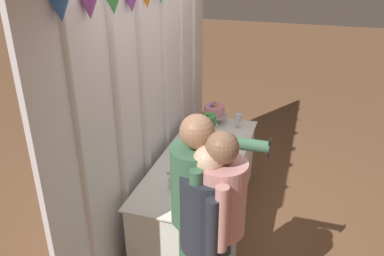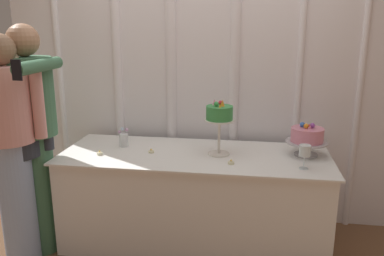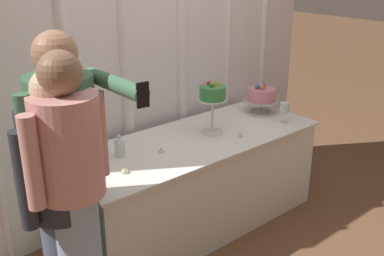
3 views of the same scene
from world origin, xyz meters
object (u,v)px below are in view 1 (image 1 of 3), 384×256
cake_display_nearleft (206,122)px  wine_glass (238,118)px  tealight_near_left (195,174)px  guest_girl_blue_dress (197,216)px  tealight_far_left (195,199)px  guest_man_dark_suit (219,231)px  cake_table (201,188)px  flower_vase (172,182)px  tealight_near_right (227,146)px  guest_man_pink_jacket (207,239)px  cake_display_nearright (214,111)px

cake_display_nearleft → wine_glass: (0.61, -0.22, -0.17)m
tealight_near_left → guest_girl_blue_dress: guest_girl_blue_dress is taller
tealight_far_left → guest_girl_blue_dress: guest_girl_blue_dress is taller
guest_man_dark_suit → cake_table: bearing=21.0°
cake_table → tealight_far_left: tealight_far_left is taller
tealight_near_left → flower_vase: bearing=154.2°
cake_display_nearleft → guest_man_dark_suit: 1.50m
tealight_near_right → guest_man_pink_jacket: size_ratio=0.03×
cake_table → cake_display_nearright: (0.85, 0.09, 0.53)m
cake_display_nearleft → guest_man_dark_suit: bearing=-161.3°
cake_table → tealight_far_left: size_ratio=47.38×
cake_table → tealight_near_right: tealight_near_right is taller
cake_display_nearright → flower_vase: (-1.45, 0.01, -0.09)m
flower_vase → guest_man_pink_jacket: 0.82m
guest_man_pink_jacket → tealight_near_left: bearing=21.7°
cake_table → cake_display_nearleft: cake_display_nearleft is taller
cake_display_nearright → flower_vase: bearing=179.8°
wine_glass → guest_man_pink_jacket: size_ratio=0.11×
cake_display_nearright → wine_glass: (-0.05, -0.30, -0.02)m
cake_table → cake_display_nearright: 1.00m
cake_display_nearright → guest_girl_blue_dress: (-2.01, -0.39, 0.05)m
cake_display_nearleft → cake_display_nearright: (0.66, 0.08, -0.15)m
cake_display_nearleft → tealight_far_left: cake_display_nearleft is taller
flower_vase → guest_girl_blue_dress: bearing=-145.0°
cake_display_nearright → guest_girl_blue_dress: bearing=-169.1°
guest_man_pink_jacket → guest_man_dark_suit: guest_man_dark_suit is taller
cake_display_nearright → tealight_far_left: cake_display_nearright is taller
cake_display_nearright → tealight_near_left: size_ratio=6.87×
wine_glass → guest_man_pink_jacket: 2.06m
tealight_near_left → tealight_near_right: 0.65m
cake_table → guest_girl_blue_dress: (-1.16, -0.30, 0.58)m
tealight_far_left → tealight_near_left: size_ratio=0.95×
tealight_near_right → guest_man_pink_jacket: (-1.55, -0.20, 0.09)m
tealight_near_left → guest_man_pink_jacket: 0.99m
cake_display_nearright → tealight_near_right: (-0.55, -0.28, -0.14)m
cake_table → guest_man_dark_suit: guest_man_dark_suit is taller
flower_vase → guest_man_pink_jacket: bearing=-143.0°
flower_vase → guest_man_pink_jacket: (-0.65, -0.49, 0.03)m
wine_glass → guest_girl_blue_dress: (-1.96, -0.09, 0.07)m
tealight_far_left → cake_table: bearing=11.3°
cake_display_nearright → wine_glass: bearing=-99.3°
cake_display_nearleft → guest_man_pink_jacket: size_ratio=0.27×
wine_glass → guest_girl_blue_dress: 1.97m
tealight_near_right → wine_glass: bearing=-1.9°
cake_table → guest_man_pink_jacket: size_ratio=1.32×
tealight_near_left → guest_man_dark_suit: 1.01m
cake_display_nearright → tealight_near_right: bearing=-152.9°
flower_vase → cake_display_nearleft: bearing=-6.4°
wine_glass → tealight_far_left: wine_glass is taller
cake_table → cake_display_nearright: size_ratio=6.58×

